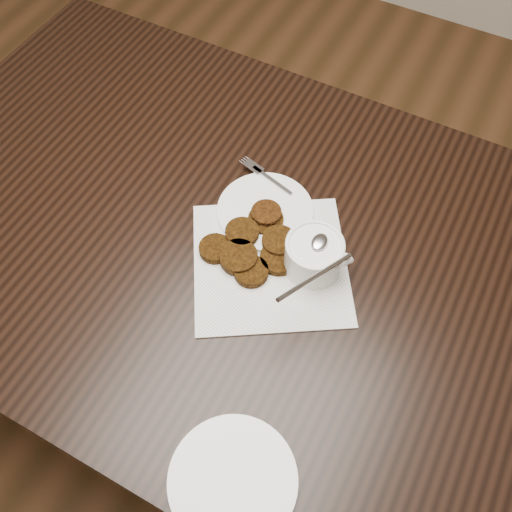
% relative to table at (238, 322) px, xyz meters
% --- Properties ---
extents(floor, '(4.00, 4.00, 0.00)m').
position_rel_table_xyz_m(floor, '(-0.02, -0.07, -0.38)').
color(floor, brown).
rests_on(floor, ground).
extents(table, '(1.41, 0.90, 0.75)m').
position_rel_table_xyz_m(table, '(0.00, 0.00, 0.00)').
color(table, black).
rests_on(table, floor).
extents(napkin, '(0.37, 0.37, 0.00)m').
position_rel_table_xyz_m(napkin, '(0.09, -0.02, 0.38)').
color(napkin, white).
rests_on(napkin, table).
extents(sauce_ramekin, '(0.17, 0.17, 0.14)m').
position_rel_table_xyz_m(sauce_ramekin, '(0.16, 0.01, 0.45)').
color(sauce_ramekin, white).
rests_on(sauce_ramekin, napkin).
extents(patty_cluster, '(0.27, 0.27, 0.02)m').
position_rel_table_xyz_m(patty_cluster, '(0.05, -0.02, 0.39)').
color(patty_cluster, '#5B340B').
rests_on(patty_cluster, napkin).
extents(plate_with_patty, '(0.22, 0.22, 0.03)m').
position_rel_table_xyz_m(plate_with_patty, '(0.03, 0.07, 0.39)').
color(plate_with_patty, white).
rests_on(plate_with_patty, table).
extents(plate_empty, '(0.24, 0.24, 0.01)m').
position_rel_table_xyz_m(plate_empty, '(0.21, -0.37, 0.38)').
color(plate_empty, white).
rests_on(plate_empty, table).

